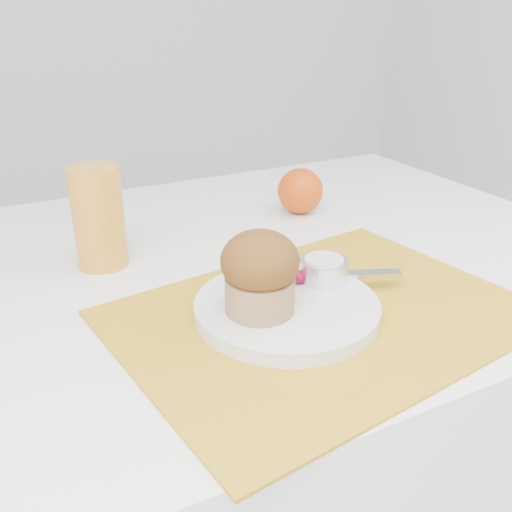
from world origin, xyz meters
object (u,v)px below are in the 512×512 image
orange (300,191)px  muffin (260,272)px  table (227,453)px  plate (287,308)px  juice_glass (98,218)px

orange → muffin: 0.40m
table → muffin: muffin is taller
table → orange: orange is taller
plate → juice_glass: juice_glass is taller
table → muffin: bearing=-101.0°
table → muffin: (-0.04, -0.19, 0.45)m
table → orange: bearing=29.8°
juice_glass → table: bearing=-21.9°
table → juice_glass: juice_glass is taller
table → muffin: size_ratio=11.49×
juice_glass → plate: bearing=-58.0°
table → juice_glass: (-0.16, 0.06, 0.45)m
plate → muffin: bearing=-175.2°
orange → table: bearing=-150.2°
juice_glass → orange: bearing=8.7°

